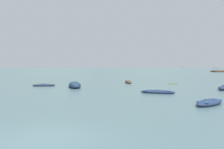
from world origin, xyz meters
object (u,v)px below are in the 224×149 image
object	(u,v)px
rowboat_0	(75,85)
ferry_0	(221,71)
rowboat_1	(128,82)
rowboat_5	(44,85)
rowboat_3	(158,92)
rowboat_4	(209,103)

from	to	relation	value
rowboat_0	ferry_0	xyz separation A→B (m)	(57.58, 82.54, 0.17)
rowboat_1	rowboat_5	bearing A→B (deg)	-152.31
rowboat_3	rowboat_0	bearing A→B (deg)	150.82
rowboat_0	rowboat_5	size ratio (longest dim) A/B	1.51
rowboat_3	rowboat_5	size ratio (longest dim) A/B	1.12
rowboat_4	rowboat_5	world-z (taller)	rowboat_4
rowboat_4	ferry_0	xyz separation A→B (m)	(45.45, 93.86, 0.29)
rowboat_1	rowboat_3	xyz separation A→B (m)	(2.57, -12.79, -0.04)
rowboat_1	rowboat_5	distance (m)	13.12
rowboat_5	ferry_0	size ratio (longest dim) A/B	0.31
rowboat_5	ferry_0	world-z (taller)	ferry_0
rowboat_1	rowboat_4	xyz separation A→B (m)	(5.08, -18.75, -0.02)
rowboat_5	ferry_0	distance (m)	102.26
rowboat_3	ferry_0	xyz separation A→B (m)	(47.96, 87.91, 0.31)
rowboat_3	ferry_0	distance (m)	100.14
rowboat_1	rowboat_3	world-z (taller)	rowboat_1
rowboat_0	rowboat_4	bearing A→B (deg)	-43.04
rowboat_0	rowboat_3	distance (m)	11.02
rowboat_0	rowboat_4	world-z (taller)	rowboat_0
rowboat_1	rowboat_4	bearing A→B (deg)	-74.85
rowboat_4	rowboat_0	bearing A→B (deg)	136.96
rowboat_4	rowboat_5	distance (m)	20.94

